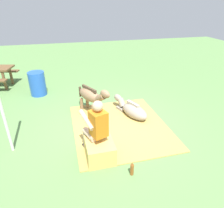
{
  "coord_description": "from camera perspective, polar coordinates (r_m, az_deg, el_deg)",
  "views": [
    {
      "loc": [
        -4.37,
        1.02,
        2.89
      ],
      "look_at": [
        0.07,
        -0.11,
        0.55
      ],
      "focal_mm": 32.48,
      "sensor_mm": 36.0,
      "label": 1
    }
  ],
  "objects": [
    {
      "name": "person_seated",
      "position": [
        4.01,
        -4.6,
        -6.17
      ],
      "size": [
        0.72,
        0.55,
        1.29
      ],
      "color": "#D8AD8C",
      "rests_on": "ground"
    },
    {
      "name": "pony_standing",
      "position": [
        5.59,
        -5.82,
        2.22
      ],
      "size": [
        1.23,
        0.79,
        0.92
      ],
      "color": "#8C6B4C",
      "rests_on": "ground"
    },
    {
      "name": "ground_plane",
      "position": [
        5.33,
        -0.98,
        -5.73
      ],
      "size": [
        24.0,
        24.0,
        0.0
      ],
      "primitive_type": "plane",
      "color": "#608C4C"
    },
    {
      "name": "soda_bottle",
      "position": [
        3.92,
        5.66,
        -17.66
      ],
      "size": [
        0.07,
        0.07,
        0.29
      ],
      "color": "brown",
      "rests_on": "ground"
    },
    {
      "name": "water_barrel",
      "position": [
        7.3,
        -20.25,
        5.41
      ],
      "size": [
        0.53,
        0.53,
        0.8
      ],
      "primitive_type": "cylinder",
      "color": "blue",
      "rests_on": "ground"
    },
    {
      "name": "pony_lying",
      "position": [
        5.64,
        5.69,
        -1.66
      ],
      "size": [
        1.34,
        0.77,
        0.42
      ],
      "color": "gray",
      "rests_on": "ground"
    },
    {
      "name": "hay_bale",
      "position": [
        4.19,
        -3.46,
        -12.87
      ],
      "size": [
        0.64,
        0.55,
        0.41
      ],
      "primitive_type": "cube",
      "color": "tan",
      "rests_on": "ground"
    },
    {
      "name": "hay_patch",
      "position": [
        5.25,
        2.21,
        -6.16
      ],
      "size": [
        2.69,
        2.35,
        0.02
      ],
      "primitive_type": "cube",
      "color": "tan",
      "rests_on": "ground"
    },
    {
      "name": "tent_pole_left",
      "position": [
        4.44,
        -28.99,
        0.16
      ],
      "size": [
        0.06,
        0.06,
        2.27
      ],
      "primitive_type": "cylinder",
      "color": "silver",
      "rests_on": "ground"
    }
  ]
}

